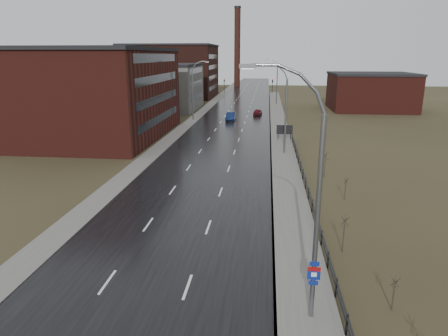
% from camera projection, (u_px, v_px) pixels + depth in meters
% --- Properties ---
extents(ground, '(320.00, 320.00, 0.00)m').
position_uv_depth(ground, '(122.00, 333.00, 18.48)').
color(ground, '#2D2819').
rests_on(ground, ground).
extents(road, '(14.00, 300.00, 0.06)m').
position_uv_depth(road, '(233.00, 123.00, 75.86)').
color(road, black).
rests_on(road, ground).
extents(sidewalk_right, '(3.20, 180.00, 0.18)m').
position_uv_depth(sidewalk_right, '(283.00, 155.00, 51.05)').
color(sidewalk_right, '#595651').
rests_on(sidewalk_right, ground).
extents(curb_right, '(0.16, 180.00, 0.18)m').
position_uv_depth(curb_right, '(271.00, 155.00, 51.21)').
color(curb_right, slate).
rests_on(curb_right, ground).
extents(sidewalk_left, '(2.40, 260.00, 0.12)m').
position_uv_depth(sidewalk_left, '(190.00, 122.00, 76.69)').
color(sidewalk_left, '#595651').
rests_on(sidewalk_left, ground).
extents(warehouse_near, '(22.44, 28.56, 13.50)m').
position_uv_depth(warehouse_near, '(90.00, 93.00, 61.83)').
color(warehouse_near, '#471914').
rests_on(warehouse_near, ground).
extents(warehouse_mid, '(16.32, 20.40, 10.50)m').
position_uv_depth(warehouse_mid, '(163.00, 87.00, 93.50)').
color(warehouse_mid, slate).
rests_on(warehouse_mid, ground).
extents(warehouse_far, '(26.52, 24.48, 15.50)m').
position_uv_depth(warehouse_far, '(171.00, 71.00, 122.03)').
color(warehouse_far, '#331611').
rests_on(warehouse_far, ground).
extents(building_right, '(18.36, 16.32, 8.50)m').
position_uv_depth(building_right, '(371.00, 91.00, 92.65)').
color(building_right, '#471914').
rests_on(building_right, ground).
extents(smokestack, '(2.70, 2.70, 30.70)m').
position_uv_depth(smokestack, '(237.00, 47.00, 158.35)').
color(smokestack, '#331611').
rests_on(smokestack, ground).
extents(streetlight_main, '(3.91, 0.29, 12.11)m').
position_uv_depth(streetlight_main, '(311.00, 202.00, 17.86)').
color(streetlight_main, slate).
rests_on(streetlight_main, ground).
extents(streetlight_right_mid, '(3.36, 0.28, 11.35)m').
position_uv_depth(streetlight_right_mid, '(284.00, 109.00, 50.45)').
color(streetlight_right_mid, slate).
rests_on(streetlight_right_mid, ground).
extents(streetlight_left, '(3.36, 0.28, 11.35)m').
position_uv_depth(streetlight_left, '(194.00, 90.00, 76.98)').
color(streetlight_left, slate).
rests_on(streetlight_left, ground).
extents(streetlight_right_far, '(3.36, 0.28, 11.35)m').
position_uv_depth(streetlight_right_far, '(276.00, 82.00, 102.11)').
color(streetlight_right_far, slate).
rests_on(streetlight_right_far, ground).
extents(guardrail, '(0.10, 53.05, 1.10)m').
position_uv_depth(guardrail, '(309.00, 194.00, 34.74)').
color(guardrail, black).
rests_on(guardrail, ground).
extents(shrub_b, '(0.44, 0.46, 1.84)m').
position_uv_depth(shrub_b, '(394.00, 293.00, 19.90)').
color(shrub_b, '#382D23').
rests_on(shrub_b, ground).
extents(shrub_c, '(0.60, 0.63, 2.53)m').
position_uv_depth(shrub_c, '(344.00, 233.00, 25.77)').
color(shrub_c, '#382D23').
rests_on(shrub_c, ground).
extents(shrub_d, '(0.49, 0.52, 2.05)m').
position_uv_depth(shrub_d, '(345.00, 188.00, 35.22)').
color(shrub_d, '#382D23').
rests_on(shrub_d, ground).
extents(shrub_e, '(0.64, 0.67, 2.71)m').
position_uv_depth(shrub_e, '(325.00, 164.00, 41.67)').
color(shrub_e, '#382D23').
rests_on(shrub_e, ground).
extents(shrub_f, '(0.41, 0.43, 1.68)m').
position_uv_depth(shrub_f, '(322.00, 156.00, 47.00)').
color(shrub_f, '#382D23').
rests_on(shrub_f, ground).
extents(billboard, '(2.38, 0.17, 2.42)m').
position_uv_depth(billboard, '(285.00, 130.00, 59.26)').
color(billboard, black).
rests_on(billboard, ground).
extents(traffic_light_left, '(0.58, 2.73, 5.30)m').
position_uv_depth(traffic_light_left, '(224.00, 79.00, 132.83)').
color(traffic_light_left, black).
rests_on(traffic_light_left, ground).
extents(traffic_light_right, '(0.58, 2.73, 5.30)m').
position_uv_depth(traffic_light_right, '(273.00, 80.00, 131.19)').
color(traffic_light_right, black).
rests_on(traffic_light_right, ground).
extents(car_near, '(1.70, 4.82, 1.59)m').
position_uv_depth(car_near, '(231.00, 117.00, 77.97)').
color(car_near, '#0C1940').
rests_on(car_near, ground).
extents(car_far, '(2.00, 4.12, 1.36)m').
position_uv_depth(car_far, '(258.00, 112.00, 84.76)').
color(car_far, '#500D14').
rests_on(car_far, ground).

